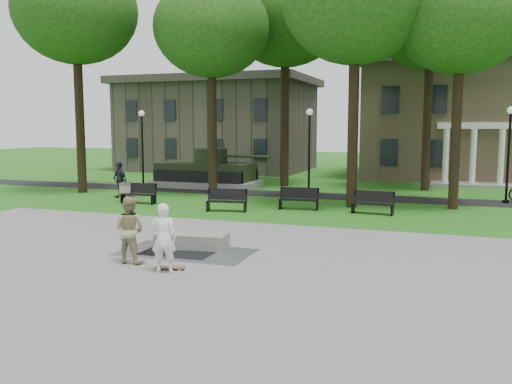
# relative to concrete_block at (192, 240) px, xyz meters

# --- Properties ---
(ground) EXTENTS (120.00, 120.00, 0.00)m
(ground) POSITION_rel_concrete_block_xyz_m (-0.20, 1.72, -0.24)
(ground) COLOR #255514
(ground) RESTS_ON ground
(plaza) EXTENTS (22.00, 16.00, 0.02)m
(plaza) POSITION_rel_concrete_block_xyz_m (-0.20, -3.28, -0.23)
(plaza) COLOR gray
(plaza) RESTS_ON ground
(footpath) EXTENTS (44.00, 2.60, 0.01)m
(footpath) POSITION_rel_concrete_block_xyz_m (-0.20, 13.72, -0.24)
(footpath) COLOR black
(footpath) RESTS_ON ground
(building_right) EXTENTS (17.00, 12.00, 8.60)m
(building_right) POSITION_rel_concrete_block_xyz_m (9.80, 27.72, 4.10)
(building_right) COLOR #9E8460
(building_right) RESTS_ON ground
(building_left) EXTENTS (15.00, 10.00, 7.20)m
(building_left) POSITION_rel_concrete_block_xyz_m (-11.20, 28.22, 3.35)
(building_left) COLOR #4C443D
(building_left) RESTS_ON ground
(tree_0) EXTENTS (6.80, 6.80, 12.97)m
(tree_0) POSITION_rel_concrete_block_xyz_m (-12.20, 10.72, 9.78)
(tree_0) COLOR black
(tree_0) RESTS_ON ground
(tree_1) EXTENTS (6.20, 6.20, 11.63)m
(tree_1) POSITION_rel_concrete_block_xyz_m (-4.70, 12.22, 8.71)
(tree_1) COLOR black
(tree_1) RESTS_ON ground
(tree_2) EXTENTS (6.60, 6.60, 12.16)m
(tree_2) POSITION_rel_concrete_block_xyz_m (3.30, 10.22, 9.07)
(tree_2) COLOR black
(tree_2) RESTS_ON ground
(tree_3) EXTENTS (6.00, 6.00, 11.19)m
(tree_3) POSITION_rel_concrete_block_xyz_m (7.80, 11.22, 8.35)
(tree_3) COLOR black
(tree_3) RESTS_ON ground
(tree_4) EXTENTS (7.20, 7.20, 13.50)m
(tree_4) POSITION_rel_concrete_block_xyz_m (-2.20, 17.72, 10.15)
(tree_4) COLOR black
(tree_4) RESTS_ON ground
(tree_5) EXTENTS (6.40, 6.40, 12.44)m
(tree_5) POSITION_rel_concrete_block_xyz_m (6.30, 18.22, 9.42)
(tree_5) COLOR black
(tree_5) RESTS_ON ground
(lamp_left) EXTENTS (0.36, 0.36, 4.73)m
(lamp_left) POSITION_rel_concrete_block_xyz_m (-10.20, 14.02, 2.55)
(lamp_left) COLOR black
(lamp_left) RESTS_ON ground
(lamp_mid) EXTENTS (0.36, 0.36, 4.73)m
(lamp_mid) POSITION_rel_concrete_block_xyz_m (0.30, 14.02, 2.55)
(lamp_mid) COLOR black
(lamp_mid) RESTS_ON ground
(lamp_right) EXTENTS (0.36, 0.36, 4.73)m
(lamp_right) POSITION_rel_concrete_block_xyz_m (10.30, 14.02, 2.55)
(lamp_right) COLOR black
(lamp_right) RESTS_ON ground
(tank_monument) EXTENTS (7.45, 3.40, 2.40)m
(tank_monument) POSITION_rel_concrete_block_xyz_m (-6.66, 15.72, 0.61)
(tank_monument) COLOR gray
(tank_monument) RESTS_ON ground
(puddle) EXTENTS (2.20, 1.20, 0.00)m
(puddle) POSITION_rel_concrete_block_xyz_m (-0.09, -0.86, -0.22)
(puddle) COLOR black
(puddle) RESTS_ON plaza
(concrete_block) EXTENTS (2.32, 1.30, 0.45)m
(concrete_block) POSITION_rel_concrete_block_xyz_m (0.00, 0.00, 0.00)
(concrete_block) COLOR gray
(concrete_block) RESTS_ON plaza
(skateboard) EXTENTS (0.81, 0.40, 0.07)m
(skateboard) POSITION_rel_concrete_block_xyz_m (0.63, -2.61, -0.19)
(skateboard) COLOR brown
(skateboard) RESTS_ON plaza
(skateboarder) EXTENTS (0.76, 0.60, 1.83)m
(skateboarder) POSITION_rel_concrete_block_xyz_m (0.59, -2.87, 0.69)
(skateboarder) COLOR white
(skateboarder) RESTS_ON plaza
(friend_watching) EXTENTS (0.93, 0.74, 1.87)m
(friend_watching) POSITION_rel_concrete_block_xyz_m (-0.79, -2.31, 0.71)
(friend_watching) COLOR #988F62
(friend_watching) RESTS_ON plaza
(pedestrian_walker) EXTENTS (1.22, 0.89, 1.92)m
(pedestrian_walker) POSITION_rel_concrete_block_xyz_m (-8.87, 9.45, 0.72)
(pedestrian_walker) COLOR #20232B
(pedestrian_walker) RESTS_ON ground
(park_bench_0) EXTENTS (1.80, 0.53, 1.00)m
(park_bench_0) POSITION_rel_concrete_block_xyz_m (-6.78, 7.96, 0.28)
(park_bench_0) COLOR black
(park_bench_0) RESTS_ON ground
(park_bench_1) EXTENTS (1.85, 0.82, 1.00)m
(park_bench_1) POSITION_rel_concrete_block_xyz_m (-1.73, 7.10, 0.28)
(park_bench_1) COLOR black
(park_bench_1) RESTS_ON ground
(park_bench_2) EXTENTS (1.83, 0.69, 1.00)m
(park_bench_2) POSITION_rel_concrete_block_xyz_m (1.16, 8.71, 0.28)
(park_bench_2) COLOR black
(park_bench_2) RESTS_ON ground
(park_bench_3) EXTENTS (1.84, 0.69, 1.00)m
(park_bench_3) POSITION_rel_concrete_block_xyz_m (4.50, 8.53, 0.28)
(park_bench_3) COLOR black
(park_bench_3) RESTS_ON ground
(trash_bin) EXTENTS (0.71, 0.71, 0.96)m
(trash_bin) POSITION_rel_concrete_block_xyz_m (-7.64, 8.28, 0.24)
(trash_bin) COLOR #AC9D8D
(trash_bin) RESTS_ON ground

